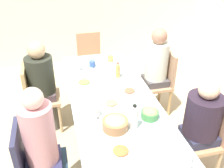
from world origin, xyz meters
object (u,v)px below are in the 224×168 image
(person_0, at_px, (42,143))
(cup_1, at_px, (110,58))
(chair_0, at_px, (35,164))
(plate_2, at_px, (111,104))
(cup_0, at_px, (188,159))
(bowl_1, at_px, (115,124))
(bottle_0, at_px, (134,117))
(chair_4, at_px, (90,58))
(bottle_1, at_px, (118,70))
(person_2, at_px, (156,65))
(plate_3, at_px, (84,83))
(chair_1, at_px, (206,134))
(cup_3, at_px, (77,67))
(bowl_0, at_px, (150,114))
(person_3, at_px, (42,79))
(plate_1, at_px, (121,152))
(person_1, at_px, (201,121))
(cup_2, at_px, (92,64))
(chair_3, at_px, (37,94))
(dining_table, at_px, (112,102))
(cup_4, at_px, (95,112))
(plate_0, at_px, (130,91))
(chair_2, at_px, (161,79))

(person_0, height_order, cup_1, person_0)
(chair_0, distance_m, plate_2, 0.91)
(cup_0, xyz_separation_m, cup_1, (-1.91, -0.15, 0.01))
(bowl_1, height_order, bottle_0, bottle_0)
(person_0, relative_size, chair_4, 1.40)
(chair_4, xyz_separation_m, bottle_1, (1.12, 0.17, 0.30))
(person_2, distance_m, plate_3, 1.02)
(chair_1, height_order, cup_0, chair_1)
(person_0, height_order, cup_3, person_0)
(bowl_1, relative_size, bottle_1, 1.19)
(chair_0, bearing_deg, bottle_0, 90.77)
(bowl_0, distance_m, bowl_1, 0.36)
(person_3, distance_m, plate_1, 1.52)
(plate_2, distance_m, cup_0, 0.96)
(bowl_1, bearing_deg, plate_1, -6.10)
(chair_1, distance_m, person_1, 0.20)
(bowl_0, relative_size, cup_2, 1.45)
(chair_3, bearing_deg, plate_1, 26.46)
(chair_3, distance_m, bottle_0, 1.48)
(chair_4, bearing_deg, plate_2, -1.55)
(plate_2, xyz_separation_m, bottle_1, (-0.56, 0.21, 0.08))
(cup_1, bearing_deg, person_3, -71.97)
(dining_table, relative_size, bottle_0, 9.13)
(chair_3, xyz_separation_m, cup_0, (1.61, 1.16, 0.25))
(chair_3, bearing_deg, person_0, 4.59)
(chair_0, distance_m, cup_0, 1.27)
(chair_0, distance_m, bottle_1, 1.42)
(person_1, bearing_deg, cup_4, -105.42)
(plate_1, bearing_deg, plate_2, 172.85)
(person_1, xyz_separation_m, plate_2, (-0.41, -0.78, 0.04))
(plate_1, bearing_deg, cup_2, 178.35)
(plate_0, bearing_deg, cup_2, -158.73)
(person_1, bearing_deg, bowl_1, -93.29)
(chair_0, height_order, plate_0, chair_0)
(person_1, xyz_separation_m, bottle_1, (-0.97, -0.57, 0.12))
(cup_4, bearing_deg, person_1, 74.58)
(person_1, bearing_deg, person_3, -127.88)
(bowl_0, bearing_deg, cup_1, -176.88)
(bowl_1, height_order, cup_1, bowl_1)
(chair_4, bearing_deg, chair_2, 40.92)
(bowl_1, bearing_deg, person_0, -85.70)
(person_2, relative_size, cup_4, 10.17)
(person_0, distance_m, bowl_1, 0.64)
(person_0, relative_size, plate_1, 5.41)
(bowl_1, bearing_deg, cup_0, 39.81)
(bowl_0, relative_size, bottle_0, 0.67)
(dining_table, height_order, bowl_1, bowl_1)
(chair_2, distance_m, chair_3, 1.65)
(chair_3, xyz_separation_m, plate_0, (0.55, 1.03, 0.22))
(chair_0, relative_size, bottle_0, 3.59)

